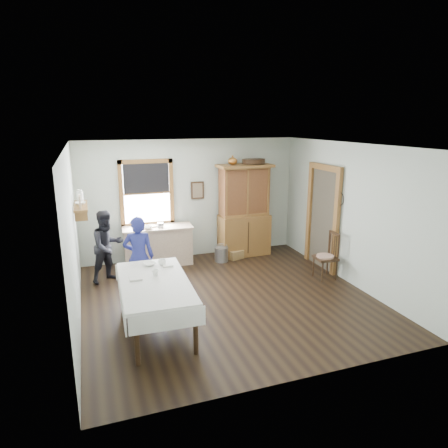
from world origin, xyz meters
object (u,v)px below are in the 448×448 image
object	(u,v)px
work_counter	(158,246)
pail	(221,254)
dining_table	(156,305)
wicker_basket	(235,254)
woman_blue	(139,260)
figure_dark	(108,249)
china_hutch	(244,210)
spindle_chair	(326,256)

from	to	relation	value
work_counter	pail	world-z (taller)	work_counter
dining_table	wicker_basket	world-z (taller)	dining_table
wicker_basket	woman_blue	bearing A→B (deg)	-150.60
dining_table	figure_dark	distance (m)	2.29
china_hutch	dining_table	bearing A→B (deg)	-133.60
pail	figure_dark	world-z (taller)	figure_dark
pail	woman_blue	xyz separation A→B (m)	(-1.98, -1.26, 0.52)
figure_dark	wicker_basket	bearing A→B (deg)	-20.90
woman_blue	pail	bearing A→B (deg)	-136.69
work_counter	wicker_basket	xyz separation A→B (m)	(1.73, -0.22, -0.33)
pail	wicker_basket	distance (m)	0.37
work_counter	woman_blue	bearing A→B (deg)	-108.39
china_hutch	figure_dark	bearing A→B (deg)	-169.83
china_hutch	woman_blue	bearing A→B (deg)	-150.89
pail	figure_dark	distance (m)	2.54
woman_blue	china_hutch	bearing A→B (deg)	-138.71
work_counter	figure_dark	world-z (taller)	figure_dark
pail	figure_dark	xyz separation A→B (m)	(-2.47, -0.34, 0.50)
figure_dark	woman_blue	bearing A→B (deg)	-91.18
dining_table	woman_blue	bearing A→B (deg)	92.85
china_hutch	wicker_basket	xyz separation A→B (m)	(-0.30, -0.23, -0.97)
spindle_chair	woman_blue	distance (m)	3.65
wicker_basket	figure_dark	distance (m)	2.91
china_hutch	spindle_chair	world-z (taller)	china_hutch
spindle_chair	pail	size ratio (longest dim) A/B	2.91
dining_table	wicker_basket	distance (m)	3.48
figure_dark	china_hutch	bearing A→B (deg)	-17.50
work_counter	pail	size ratio (longest dim) A/B	4.55
wicker_basket	figure_dark	size ratio (longest dim) A/B	0.25
spindle_chair	work_counter	bearing A→B (deg)	152.20
dining_table	spindle_chair	distance (m)	3.67
figure_dark	spindle_chair	bearing A→B (deg)	-46.55
china_hutch	wicker_basket	distance (m)	1.04
wicker_basket	dining_table	bearing A→B (deg)	-131.17
spindle_chair	pail	world-z (taller)	spindle_chair
spindle_chair	china_hutch	bearing A→B (deg)	121.49
pail	wicker_basket	xyz separation A→B (m)	(0.36, 0.06, -0.07)
china_hutch	spindle_chair	bearing A→B (deg)	-64.57
spindle_chair	woman_blue	world-z (taller)	woman_blue
china_hutch	figure_dark	world-z (taller)	china_hutch
dining_table	spindle_chair	size ratio (longest dim) A/B	2.04
pail	china_hutch	bearing A→B (deg)	23.87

